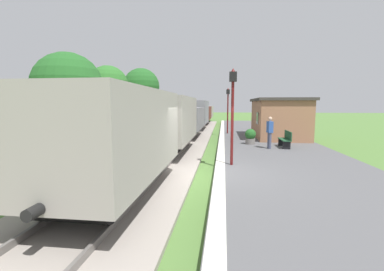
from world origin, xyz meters
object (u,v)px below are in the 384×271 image
object	(u,v)px
freight_train	(189,117)
person_waiting	(270,131)
bench_down_platform	(263,126)
tree_trackside_mid	(68,88)
station_hut	(278,118)
potted_planter	(250,136)
tree_field_left	(141,86)
tree_trackside_far	(108,86)
bench_near_hut	(286,139)
lamp_post_near	(233,99)
lamp_post_far	(228,102)

from	to	relation	value
freight_train	person_waiting	xyz separation A→B (m)	(5.36, -7.88, -0.37)
bench_down_platform	tree_trackside_mid	world-z (taller)	tree_trackside_mid
station_hut	person_waiting	size ratio (longest dim) A/B	3.39
potted_planter	tree_field_left	size ratio (longest dim) A/B	0.14
potted_planter	tree_trackside_mid	distance (m)	10.50
bench_down_platform	tree_trackside_far	size ratio (longest dim) A/B	0.26
freight_train	station_hut	size ratio (longest dim) A/B	6.76
freight_train	bench_near_hut	xyz separation A→B (m)	(6.30, -7.40, -0.83)
bench_down_platform	lamp_post_near	size ratio (longest dim) A/B	0.41
tree_trackside_far	tree_field_left	bearing A→B (deg)	85.77
potted_planter	lamp_post_far	size ratio (longest dim) A/B	0.25
station_hut	lamp_post_near	xyz separation A→B (m)	(-3.56, -9.09, 1.15)
station_hut	tree_field_left	size ratio (longest dim) A/B	0.90
lamp_post_near	station_hut	bearing A→B (deg)	68.59
bench_near_hut	lamp_post_far	distance (m)	7.74
bench_near_hut	lamp_post_near	world-z (taller)	lamp_post_near
bench_near_hut	tree_trackside_mid	distance (m)	12.02
tree_field_left	potted_planter	bearing A→B (deg)	-48.32
station_hut	person_waiting	world-z (taller)	station_hut
tree_trackside_far	lamp_post_far	bearing A→B (deg)	6.50
bench_near_hut	person_waiting	distance (m)	1.16
potted_planter	tree_trackside_far	distance (m)	12.33
bench_near_hut	potted_planter	bearing A→B (deg)	150.38
lamp_post_near	lamp_post_far	size ratio (longest dim) A/B	1.00
tree_trackside_far	lamp_post_near	bearing A→B (deg)	-46.75
person_waiting	tree_field_left	distance (m)	17.62
bench_down_platform	station_hut	bearing A→B (deg)	-82.77
freight_train	tree_trackside_far	bearing A→B (deg)	-165.02
person_waiting	potted_planter	bearing A→B (deg)	-72.12
person_waiting	potted_planter	distance (m)	1.78
freight_train	potted_planter	bearing A→B (deg)	-54.78
station_hut	tree_field_left	world-z (taller)	tree_field_left
person_waiting	lamp_post_far	xyz separation A→B (m)	(-2.12, 7.27, 1.62)
lamp_post_near	tree_trackside_far	distance (m)	14.11
person_waiting	tree_trackside_mid	xyz separation A→B (m)	(-10.64, -1.11, 2.30)
bench_near_hut	tree_trackside_far	bearing A→B (deg)	155.85
bench_near_hut	bench_down_platform	bearing A→B (deg)	90.00
bench_near_hut	potted_planter	xyz separation A→B (m)	(-1.80, 1.02, 0.00)
lamp_post_far	tree_field_left	bearing A→B (deg)	147.10
bench_down_platform	potted_planter	distance (m)	7.64
tree_field_left	freight_train	bearing A→B (deg)	-41.94
tree_trackside_mid	station_hut	bearing A→B (deg)	26.91
station_hut	tree_trackside_mid	distance (m)	13.67
freight_train	lamp_post_near	xyz separation A→B (m)	(3.24, -11.95, 1.25)
potted_planter	person_waiting	bearing A→B (deg)	-60.42
tree_field_left	tree_trackside_mid	bearing A→B (deg)	-87.62
bench_near_hut	lamp_post_far	world-z (taller)	lamp_post_far
person_waiting	lamp_post_far	bearing A→B (deg)	-85.43
station_hut	lamp_post_far	size ratio (longest dim) A/B	1.57
potted_planter	lamp_post_near	xyz separation A→B (m)	(-1.27, -5.56, 2.08)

